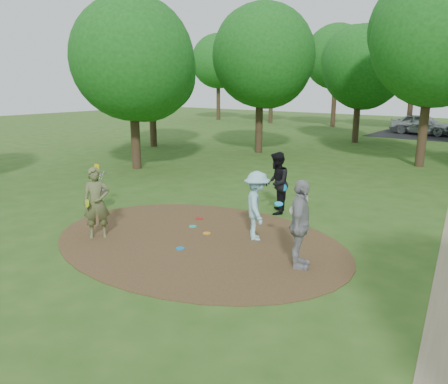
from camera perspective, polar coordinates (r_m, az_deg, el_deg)
The scene contains 13 objects.
ground at distance 11.75m, azimuth -3.54°, elevation -6.35°, with size 100.00×100.00×0.00m, color #2D5119.
dirt_clearing at distance 11.74m, azimuth -3.55°, elevation -6.31°, with size 8.40×8.40×0.02m, color #47301C.
player_observer_with_disc at distance 12.18m, azimuth -16.31°, elevation -1.38°, with size 0.80×0.84×1.94m.
player_throwing_with_disc at distance 11.58m, azimuth 4.29°, elevation -1.82°, with size 1.44×1.37×1.86m.
player_walking_with_disc at distance 13.99m, azimuth 6.87°, elevation 1.17°, with size 1.09×1.19×1.99m.
player_waiting_with_disc at distance 9.89m, azimuth 9.90°, elevation -4.22°, with size 0.89×1.30×2.04m.
disc_ground_cyan at distance 12.79m, azimuth -4.11°, elevation -4.50°, with size 0.22×0.22×0.02m, color #17BAAE.
disc_ground_blue at distance 11.17m, azimuth -5.75°, elevation -7.34°, with size 0.22×0.22×0.02m, color #0B7FC5.
disc_ground_red at distance 13.51m, azimuth -3.27°, elevation -3.47°, with size 0.22×0.22×0.02m, color red.
car_left at distance 39.52m, azimuth 24.46°, elevation 8.05°, with size 1.95×4.86×1.66m, color #9A9EA1.
disc_ground_orange at distance 12.19m, azimuth -2.27°, elevation -5.41°, with size 0.22×0.22×0.02m, color orange.
disc_golf_basket at distance 14.89m, azimuth -16.14°, elevation 1.01°, with size 0.63×0.63×1.54m.
tree_ring at distance 20.87m, azimuth 20.82°, elevation 16.42°, with size 37.20×45.52×9.61m.
Camera 1 is at (7.19, -8.35, 4.08)m, focal length 35.00 mm.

